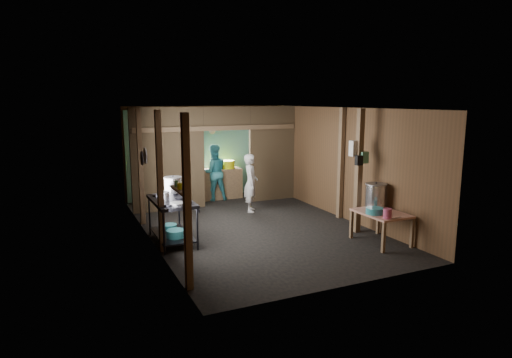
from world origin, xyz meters
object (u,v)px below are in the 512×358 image
gas_range (172,221)px  pink_bucket (387,214)px  stove_pot_large (173,186)px  yellow_tub (228,164)px  cook (251,183)px  stock_pot (376,196)px  prep_table (381,228)px

gas_range → pink_bucket: size_ratio=7.74×
gas_range → stove_pot_large: size_ratio=3.90×
yellow_tub → cook: cook is taller
pink_bucket → cook: size_ratio=0.13×
cook → stock_pot: bearing=-129.9°
yellow_tub → cook: (-0.04, -1.73, -0.23)m
stove_pot_large → pink_bucket: size_ratio=1.98×
stove_pot_large → yellow_tub: stove_pot_large is taller
pink_bucket → yellow_tub: (-1.08, 5.44, 0.25)m
gas_range → prep_table: size_ratio=1.39×
stock_pot → yellow_tub: size_ratio=1.26×
prep_table → cook: 3.59m
stock_pot → cook: size_ratio=0.35×
stove_pot_large → cook: 2.46m
stock_pot → yellow_tub: (-1.46, 4.64, 0.11)m
prep_table → cook: (-1.33, 3.31, 0.42)m
pink_bucket → yellow_tub: yellow_tub is taller
stove_pot_large → stock_pot: bearing=-26.7°
gas_range → yellow_tub: 4.13m
cook → gas_range: bearing=146.4°
cook → pink_bucket: bearing=-140.4°
stove_pot_large → yellow_tub: (2.25, 2.77, -0.06)m
pink_bucket → yellow_tub: size_ratio=0.47×
prep_table → pink_bucket: size_ratio=5.55×
stock_pot → yellow_tub: bearing=107.5°
gas_range → stock_pot: 4.12m
gas_range → yellow_tub: bearing=53.8°
pink_bucket → stove_pot_large: bearing=141.3°
gas_range → prep_table: 4.10m
stove_pot_large → stock_pot: 4.16m
gas_range → stove_pot_large: bearing=72.5°
stove_pot_large → pink_bucket: (3.33, -2.67, -0.31)m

